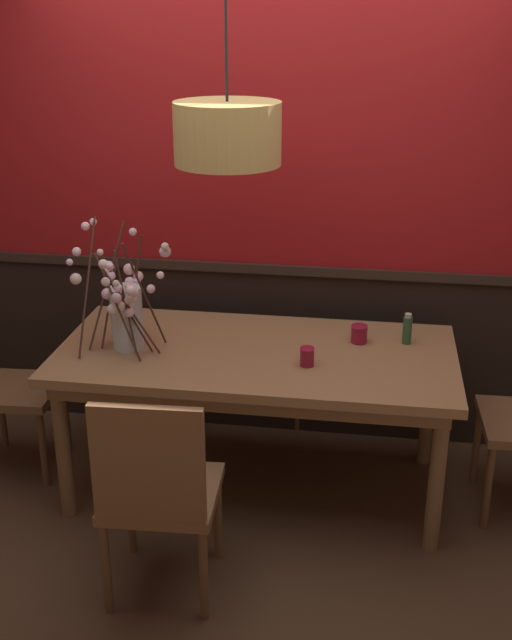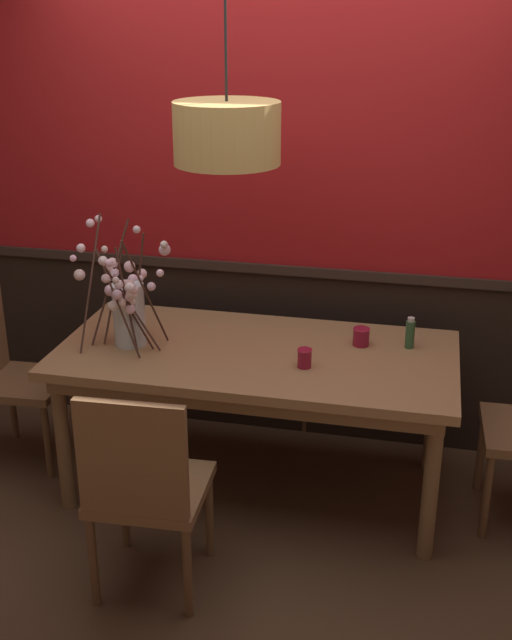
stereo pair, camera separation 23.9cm
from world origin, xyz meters
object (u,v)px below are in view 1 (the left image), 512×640
Objects in this scene: dining_table at (256,366)px; condiment_bottle at (407,329)px; chair_far_side_left at (235,323)px; candle_holder_nearer_edge at (307,357)px; chair_head_west_end at (1,377)px; chair_far_side_right at (334,333)px; chair_near_side_left at (157,488)px; vase_with_blossoms at (125,309)px; pendant_lamp at (227,134)px; candle_holder_nearer_center at (359,334)px.

condiment_bottle is (0.71, 0.20, 0.16)m from dining_table.
dining_table is at bearing -73.49° from chair_far_side_left.
candle_holder_nearer_edge is (0.52, -1.03, 0.28)m from chair_far_side_left.
chair_far_side_left is 0.97× the size of chair_head_west_end.
chair_far_side_left is 0.60m from chair_far_side_right.
condiment_bottle is at bearing 47.38° from chair_near_side_left.
vase_with_blossoms is 3.96× the size of condiment_bottle.
pendant_lamp reaches higher than chair_far_side_right.
vase_with_blossoms is at bearing -173.53° from dining_table.
chair_far_side_right is at bearing 44.77° from vase_with_blossoms.
pendant_lamp reaches higher than chair_head_west_end.
chair_far_side_left is at bearing 99.14° from pendant_lamp.
candle_holder_nearer_center reaches higher than dining_table.
chair_near_side_left is at bearing -125.46° from candle_holder_nearer_edge.
vase_with_blossoms is at bearing -6.31° from chair_head_west_end.
chair_far_side_left is at bearing 116.76° from candle_holder_nearer_edge.
chair_head_west_end is 6.07× the size of condiment_bottle.
vase_with_blossoms is 0.88m from candle_holder_nearer_edge.
candle_holder_nearer_center is 0.08× the size of pendant_lamp.
chair_far_side_right is 1.63m from pendant_lamp.
vase_with_blossoms is (-0.94, -0.93, 0.45)m from chair_far_side_right.
chair_far_side_right is 9.97× the size of candle_holder_nearer_center.
dining_table is at bearing 152.40° from candle_holder_nearer_edge.
candle_holder_nearer_center is at bearing 5.16° from chair_head_west_end.
condiment_bottle is at bearing -35.96° from chair_far_side_left.
chair_far_side_left is 1.24m from condiment_bottle.
chair_head_west_end reaches higher than dining_table.
chair_near_side_left is (0.01, -1.76, 0.01)m from chair_far_side_left.
vase_with_blossoms is (0.71, -0.08, 0.44)m from chair_head_west_end.
chair_near_side_left is 1.07× the size of chair_far_side_right.
chair_near_side_left is 10.70× the size of candle_holder_nearer_center.
condiment_bottle is 1.28m from pendant_lamp.
chair_far_side_left is 1.49× the size of vase_with_blossoms.
candle_holder_nearer_edge is (0.51, 0.72, 0.28)m from chair_near_side_left.
pendant_lamp reaches higher than dining_table.
pendant_lamp is at bearing 79.52° from chair_near_side_left.
chair_head_west_end is 0.82× the size of pendant_lamp.
candle_holder_nearer_edge is 1.04m from pendant_lamp.
candle_holder_nearer_edge is at bearing -5.15° from chair_head_west_end.
candle_holder_nearer_center and candle_holder_nearer_edge have the same top height.
vase_with_blossoms is (-0.35, -0.97, 0.44)m from chair_far_side_left.
candle_holder_nearer_edge is 0.08× the size of pendant_lamp.
vase_with_blossoms is at bearing 114.24° from chair_near_side_left.
chair_far_side_left is at bearing 40.23° from chair_head_west_end.
vase_with_blossoms reaches higher than candle_holder_nearer_edge.
chair_head_west_end is 2.06m from condiment_bottle.
dining_table is 1.33m from chair_head_west_end.
chair_far_side_left reaches higher than candle_holder_nearer_edge.
chair_far_side_right is at bearing -3.78° from chair_far_side_left.
vase_with_blossoms is (-0.35, 0.78, 0.43)m from chair_near_side_left.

